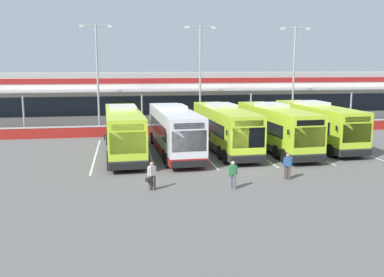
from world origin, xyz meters
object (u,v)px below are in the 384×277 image
(coach_bus_leftmost, at_px, (124,133))
(lamp_post_west, at_px, (97,71))
(coach_bus_rightmost, at_px, (316,125))
(pedestrian_near_bin, at_px, (288,165))
(pedestrian_child, at_px, (233,174))
(lamp_post_east, at_px, (294,71))
(coach_bus_right_centre, at_px, (275,128))
(pedestrian_with_handbag, at_px, (152,175))
(lamp_post_centre, at_px, (200,71))
(coach_bus_left_centre, at_px, (174,131))
(coach_bus_centre, at_px, (224,129))

(coach_bus_leftmost, xyz_separation_m, lamp_post_west, (-2.44, 11.83, 4.50))
(coach_bus_rightmost, distance_m, pedestrian_near_bin, 12.17)
(pedestrian_child, height_order, lamp_post_east, lamp_post_east)
(coach_bus_right_centre, xyz_separation_m, pedestrian_with_handbag, (-10.88, -9.86, -0.93))
(pedestrian_near_bin, distance_m, lamp_post_centre, 21.07)
(coach_bus_rightmost, relative_size, pedestrian_near_bin, 7.56)
(lamp_post_west, xyz_separation_m, lamp_post_east, (20.90, -0.56, 0.00))
(coach_bus_left_centre, relative_size, pedestrian_child, 7.56)
(coach_bus_leftmost, xyz_separation_m, coach_bus_centre, (8.14, 0.57, 0.00))
(coach_bus_centre, bearing_deg, lamp_post_west, 133.19)
(pedestrian_with_handbag, distance_m, pedestrian_child, 4.57)
(lamp_post_east, bearing_deg, coach_bus_left_centre, -142.11)
(lamp_post_west, bearing_deg, coach_bus_rightmost, -29.07)
(pedestrian_near_bin, height_order, lamp_post_east, lamp_post_east)
(pedestrian_child, relative_size, lamp_post_centre, 0.15)
(coach_bus_rightmost, bearing_deg, pedestrian_child, -132.32)
(coach_bus_centre, bearing_deg, pedestrian_near_bin, -79.71)
(coach_bus_left_centre, xyz_separation_m, pedestrian_child, (2.05, -10.26, -0.91))
(pedestrian_child, distance_m, pedestrian_near_bin, 4.11)
(pedestrian_near_bin, relative_size, lamp_post_east, 0.15)
(coach_bus_centre, height_order, lamp_post_centre, lamp_post_centre)
(pedestrian_child, relative_size, lamp_post_east, 0.15)
(coach_bus_right_centre, height_order, lamp_post_east, lamp_post_east)
(pedestrian_child, bearing_deg, lamp_post_west, 110.87)
(coach_bus_left_centre, distance_m, pedestrian_with_handbag, 10.07)
(pedestrian_with_handbag, distance_m, lamp_post_west, 22.59)
(lamp_post_centre, bearing_deg, coach_bus_rightmost, -50.52)
(pedestrian_near_bin, distance_m, lamp_post_west, 24.64)
(coach_bus_left_centre, bearing_deg, pedestrian_child, -78.68)
(pedestrian_near_bin, height_order, lamp_post_centre, lamp_post_centre)
(lamp_post_west, bearing_deg, coach_bus_left_centre, -61.73)
(coach_bus_rightmost, height_order, pedestrian_with_handbag, coach_bus_rightmost)
(coach_bus_rightmost, xyz_separation_m, pedestrian_child, (-10.54, -11.57, -0.91))
(coach_bus_leftmost, relative_size, pedestrian_child, 7.56)
(coach_bus_centre, bearing_deg, pedestrian_child, -101.16)
(coach_bus_leftmost, height_order, coach_bus_centre, same)
(coach_bus_centre, xyz_separation_m, coach_bus_rightmost, (8.40, 0.72, 0.00))
(coach_bus_rightmost, distance_m, pedestrian_child, 15.68)
(coach_bus_left_centre, height_order, pedestrian_child, coach_bus_left_centre)
(lamp_post_west, bearing_deg, coach_bus_centre, -46.81)
(pedestrian_with_handbag, bearing_deg, pedestrian_near_bin, 6.20)
(coach_bus_left_centre, xyz_separation_m, coach_bus_rightmost, (12.59, 1.32, 0.00))
(pedestrian_child, bearing_deg, lamp_post_east, 59.96)
(lamp_post_west, bearing_deg, coach_bus_leftmost, -78.36)
(coach_bus_left_centre, xyz_separation_m, pedestrian_near_bin, (5.90, -8.81, -0.91))
(coach_bus_leftmost, relative_size, coach_bus_right_centre, 1.00)
(coach_bus_right_centre, xyz_separation_m, pedestrian_near_bin, (-2.50, -8.95, -0.91))
(coach_bus_leftmost, distance_m, lamp_post_west, 12.89)
(lamp_post_west, bearing_deg, pedestrian_with_handbag, -79.76)
(pedestrian_with_handbag, relative_size, lamp_post_west, 0.15)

